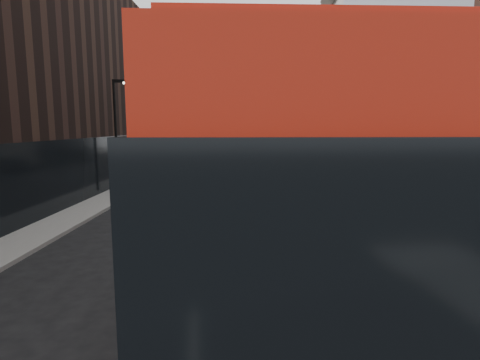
# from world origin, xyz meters

# --- Properties ---
(sidewalk_right) EXTENTS (3.00, 80.00, 0.15)m
(sidewalk_right) POSITION_xyz_m (7.50, 25.00, 0.07)
(sidewalk_right) COLOR slate
(sidewalk_right) RESTS_ON ground
(sidewalk_left) EXTENTS (2.00, 80.00, 0.15)m
(sidewalk_left) POSITION_xyz_m (-8.00, 25.00, 0.07)
(sidewalk_left) COLOR slate
(sidewalk_left) RESTS_ON ground
(building_modern_block) EXTENTS (5.03, 22.00, 20.00)m
(building_modern_block) POSITION_xyz_m (11.47, 21.00, 9.90)
(building_modern_block) COLOR #92969B
(building_modern_block) RESTS_ON ground
(building_victorian) EXTENTS (6.50, 24.00, 21.00)m
(building_victorian) POSITION_xyz_m (11.38, 44.00, 9.66)
(building_victorian) COLOR slate
(building_victorian) RESTS_ON ground
(building_left_mid) EXTENTS (5.00, 24.00, 14.00)m
(building_left_mid) POSITION_xyz_m (-11.50, 30.00, 7.00)
(building_left_mid) COLOR black
(building_left_mid) RESTS_ON ground
(building_left_far) EXTENTS (5.00, 20.00, 13.00)m
(building_left_far) POSITION_xyz_m (-11.50, 52.00, 6.50)
(building_left_far) COLOR slate
(building_left_far) RESTS_ON ground
(street_lamp) EXTENTS (1.06, 0.22, 7.00)m
(street_lamp) POSITION_xyz_m (-8.22, 18.00, 4.18)
(street_lamp) COLOR black
(street_lamp) RESTS_ON sidewalk_left
(red_bus) EXTENTS (3.56, 11.82, 4.71)m
(red_bus) POSITION_xyz_m (0.81, 1.44, 2.61)
(red_bus) COLOR #B01B0A
(red_bus) RESTS_ON ground
(grey_bus) EXTENTS (2.46, 9.94, 3.20)m
(grey_bus) POSITION_xyz_m (3.74, 38.64, 1.71)
(grey_bus) COLOR black
(grey_bus) RESTS_ON ground
(car_a) EXTENTS (2.08, 4.49, 1.49)m
(car_a) POSITION_xyz_m (2.58, 16.41, 0.74)
(car_a) COLOR black
(car_a) RESTS_ON ground
(car_b) EXTENTS (1.47, 3.75, 1.22)m
(car_b) POSITION_xyz_m (3.37, 18.00, 0.61)
(car_b) COLOR #9A9BA2
(car_b) RESTS_ON ground
(car_c) EXTENTS (2.30, 5.26, 1.51)m
(car_c) POSITION_xyz_m (3.61, 26.90, 0.75)
(car_c) COLOR black
(car_c) RESTS_ON ground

